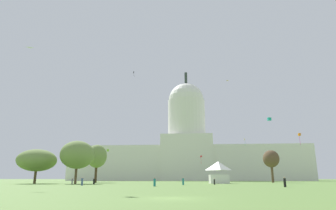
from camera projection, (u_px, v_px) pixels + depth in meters
ground_plane at (172, 198)px, 22.62m from camera, size 800.00×800.00×0.00m
capitol_building at (187, 151)px, 177.61m from camera, size 142.56×27.35×69.41m
event_tent at (219, 172)px, 85.63m from camera, size 6.01×6.04×6.42m
tree_east_mid at (271, 159)px, 101.89m from camera, size 7.30×7.66×11.23m
tree_west_near at (37, 160)px, 83.90m from camera, size 14.67×14.90×9.78m
tree_west_mid at (97, 156)px, 101.65m from camera, size 7.96×8.04×13.10m
tree_west_far at (77, 155)px, 81.90m from camera, size 11.17×11.81×11.96m
person_teal_edge_west at (155, 182)px, 54.97m from camera, size 0.49×0.49×1.65m
person_black_back_right at (214, 182)px, 69.31m from camera, size 0.37×0.37×1.52m
person_black_front_center at (285, 182)px, 50.71m from camera, size 0.55×0.55×1.76m
person_teal_near_tree_east at (183, 181)px, 66.73m from camera, size 0.52×0.52×1.73m
person_grey_front_right at (72, 181)px, 73.30m from camera, size 0.46×0.46×1.54m
person_denim_lawn_far_right at (82, 182)px, 61.89m from camera, size 0.52×0.52×1.72m
person_black_back_left at (94, 181)px, 73.58m from camera, size 0.57×0.57×1.59m
kite_gold_high at (226, 82)px, 129.98m from camera, size 1.39×1.54×0.14m
kite_white_mid at (30, 50)px, 62.23m from camera, size 1.59×1.18×0.23m
kite_black_high at (134, 73)px, 152.59m from camera, size 0.62×0.79×3.26m
kite_yellow_mid at (245, 140)px, 146.79m from camera, size 0.50×0.90×3.96m
kite_orange_low at (299, 135)px, 90.77m from camera, size 0.83×0.87×3.88m
kite_red_low at (201, 157)px, 134.16m from camera, size 0.76×0.56×3.91m
kite_lime_low at (108, 150)px, 91.64m from camera, size 0.73×0.75×0.68m
kite_turquoise_mid at (269, 119)px, 84.23m from camera, size 1.09×1.12×0.99m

